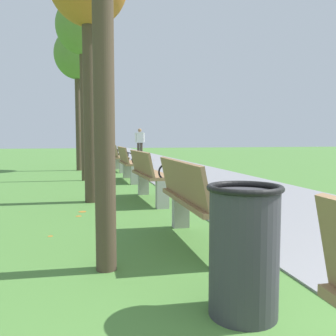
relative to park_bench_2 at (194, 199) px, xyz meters
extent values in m
cube|color=gray|center=(2.08, 14.99, -0.48)|extent=(3.15, 44.00, 0.02)
cube|color=#93704C|center=(0.05, 0.00, -0.01)|extent=(0.44, 1.60, 0.05)
cube|color=#93704C|center=(-0.14, 0.00, 0.21)|extent=(0.13, 1.60, 0.40)
cube|color=#A8A59E|center=(0.05, -0.74, -0.26)|extent=(0.20, 0.12, 0.45)
cube|color=#A8A59E|center=(0.05, 0.74, -0.26)|extent=(0.20, 0.12, 0.45)
torus|color=black|center=(0.11, -0.76, 0.10)|extent=(0.27, 0.03, 0.27)
cylinder|color=black|center=(0.11, -0.76, 0.02)|extent=(0.03, 0.03, 0.12)
torus|color=black|center=(0.11, 0.76, 0.10)|extent=(0.27, 0.03, 0.27)
cylinder|color=black|center=(0.11, 0.76, 0.02)|extent=(0.03, 0.03, 0.12)
cube|color=#93704C|center=(0.05, 2.73, -0.01)|extent=(0.51, 1.62, 0.05)
cube|color=#93704C|center=(-0.14, 2.72, 0.21)|extent=(0.20, 1.60, 0.40)
cube|color=#A8A59E|center=(0.09, 1.99, -0.26)|extent=(0.21, 0.13, 0.45)
cube|color=#A8A59E|center=(0.02, 3.47, -0.26)|extent=(0.21, 0.13, 0.45)
torus|color=black|center=(0.15, 1.97, 0.10)|extent=(0.27, 0.04, 0.27)
cylinder|color=black|center=(0.15, 1.97, 0.02)|extent=(0.03, 0.03, 0.12)
torus|color=black|center=(0.08, 3.49, 0.10)|extent=(0.27, 0.04, 0.27)
cylinder|color=black|center=(0.08, 3.49, 0.02)|extent=(0.03, 0.03, 0.12)
cube|color=#93704C|center=(0.05, 5.81, -0.01)|extent=(0.47, 1.61, 0.05)
cube|color=#93704C|center=(-0.14, 5.81, 0.21)|extent=(0.15, 1.60, 0.40)
cube|color=#A8A59E|center=(0.07, 5.07, -0.26)|extent=(0.20, 0.12, 0.45)
cube|color=#A8A59E|center=(0.04, 6.55, -0.26)|extent=(0.20, 0.12, 0.45)
torus|color=black|center=(0.13, 5.05, 0.10)|extent=(0.27, 0.04, 0.27)
cylinder|color=black|center=(0.13, 5.05, 0.02)|extent=(0.03, 0.03, 0.12)
torus|color=black|center=(0.10, 6.57, 0.10)|extent=(0.27, 0.04, 0.27)
cylinder|color=black|center=(0.10, 6.57, 0.02)|extent=(0.03, 0.03, 0.12)
cube|color=#93704C|center=(0.05, 8.74, -0.01)|extent=(0.50, 1.61, 0.05)
cube|color=#93704C|center=(-0.14, 8.74, 0.21)|extent=(0.18, 1.60, 0.40)
cube|color=#A8A59E|center=(0.08, 8.00, -0.26)|extent=(0.20, 0.13, 0.45)
cube|color=#A8A59E|center=(0.03, 9.48, -0.26)|extent=(0.20, 0.13, 0.45)
torus|color=black|center=(0.14, 7.99, 0.10)|extent=(0.27, 0.04, 0.27)
cylinder|color=black|center=(0.14, 7.99, 0.02)|extent=(0.03, 0.03, 0.12)
torus|color=black|center=(0.09, 9.51, 0.10)|extent=(0.27, 0.04, 0.27)
cylinder|color=black|center=(0.09, 9.51, 0.02)|extent=(0.03, 0.03, 0.12)
cube|color=#93704C|center=(0.05, 11.83, -0.01)|extent=(0.49, 1.61, 0.05)
cube|color=#93704C|center=(-0.14, 11.84, 0.21)|extent=(0.17, 1.60, 0.40)
cube|color=#A8A59E|center=(0.03, 11.09, -0.26)|extent=(0.20, 0.13, 0.45)
cube|color=#A8A59E|center=(0.08, 12.57, -0.26)|extent=(0.20, 0.13, 0.45)
torus|color=black|center=(0.09, 11.07, 0.10)|extent=(0.27, 0.04, 0.27)
cylinder|color=black|center=(0.09, 11.07, 0.02)|extent=(0.03, 0.03, 0.12)
torus|color=black|center=(0.14, 12.59, 0.10)|extent=(0.27, 0.04, 0.27)
cylinder|color=black|center=(0.14, 12.59, 0.02)|extent=(0.03, 0.03, 0.12)
cylinder|color=#4C3D2D|center=(-0.95, -0.54, 1.03)|extent=(0.18, 0.18, 3.02)
cylinder|color=#4C3D2D|center=(-1.01, 2.85, 1.16)|extent=(0.23, 0.23, 3.30)
cylinder|color=#4C3D2D|center=(-1.14, 6.18, 1.29)|extent=(0.12, 0.12, 3.54)
ellipsoid|color=#5B8438|center=(-1.14, 6.18, 3.51)|extent=(1.29, 1.29, 1.42)
cylinder|color=#4C3D2D|center=(-1.30, 9.30, 1.23)|extent=(0.19, 0.19, 3.44)
ellipsoid|color=#5B8438|center=(-1.30, 9.30, 3.49)|extent=(1.53, 1.53, 1.68)
cylinder|color=#3D3328|center=(1.74, 15.79, -0.04)|extent=(0.14, 0.14, 0.85)
cylinder|color=#3D3328|center=(1.90, 15.77, -0.04)|extent=(0.14, 0.14, 0.85)
cube|color=white|center=(1.82, 15.78, 0.66)|extent=(0.36, 0.26, 0.56)
sphere|color=#9E7051|center=(1.82, 15.78, 1.05)|extent=(0.20, 0.20, 0.20)
cylinder|color=white|center=(1.60, 15.80, 0.66)|extent=(0.09, 0.09, 0.52)
cylinder|color=white|center=(2.04, 15.75, 0.66)|extent=(0.09, 0.09, 0.52)
cylinder|color=#38383D|center=(-0.15, -1.54, -0.09)|extent=(0.44, 0.44, 0.80)
torus|color=black|center=(-0.15, -1.54, 0.33)|extent=(0.48, 0.48, 0.04)
cylinder|color=#BC842D|center=(3.28, 12.81, -0.46)|extent=(0.15, 0.15, 0.00)
cylinder|color=#AD6B23|center=(-1.17, 2.01, -0.48)|extent=(0.17, 0.17, 0.00)
cylinder|color=#AD6B23|center=(2.24, 13.94, -0.46)|extent=(0.08, 0.08, 0.00)
cylinder|color=#AD6B23|center=(-1.22, 1.69, -0.48)|extent=(0.12, 0.12, 0.00)
cylinder|color=brown|center=(1.63, 3.98, -0.46)|extent=(0.15, 0.15, 0.00)
cylinder|color=#AD6B23|center=(-1.52, 0.67, -0.48)|extent=(0.08, 0.08, 0.00)
camera|label=1|loc=(-1.12, -3.61, 0.65)|focal=38.55mm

